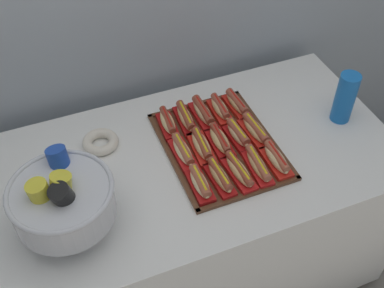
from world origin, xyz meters
The scene contains 21 objects.
ground_plane centered at (0.00, 0.00, 0.00)m, with size 10.00×10.00×0.00m, color gray.
buffet_table centered at (0.00, 0.00, 0.41)m, with size 1.61×0.82×0.79m.
serving_tray centered at (0.14, 0.01, 0.79)m, with size 0.41×0.53×0.01m.
hot_dog_0 centered at (-0.01, -0.15, 0.82)m, with size 0.06×0.16×0.06m.
hot_dog_1 centered at (0.07, -0.15, 0.82)m, with size 0.06×0.17×0.06m.
hot_dog_2 centered at (0.14, -0.15, 0.82)m, with size 0.07×0.18×0.06m.
hot_dog_3 centered at (0.22, -0.15, 0.82)m, with size 0.07×0.18×0.06m.
hot_dog_4 centered at (0.29, -0.15, 0.82)m, with size 0.06×0.17×0.06m.
hot_dog_5 centered at (-0.01, 0.01, 0.82)m, with size 0.06×0.17×0.06m.
hot_dog_6 centered at (0.07, 0.01, 0.82)m, with size 0.08×0.18×0.06m.
hot_dog_7 centered at (0.14, 0.01, 0.82)m, with size 0.07×0.17×0.06m.
hot_dog_8 centered at (0.22, 0.01, 0.82)m, with size 0.07×0.16×0.07m.
hot_dog_9 centered at (0.29, 0.01, 0.82)m, with size 0.08×0.18×0.06m.
hot_dog_10 centered at (-0.01, 0.18, 0.82)m, with size 0.07×0.16×0.06m.
hot_dog_11 centered at (0.07, 0.18, 0.82)m, with size 0.07×0.18×0.06m.
hot_dog_12 centered at (0.14, 0.18, 0.82)m, with size 0.06×0.18×0.07m.
hot_dog_13 centered at (0.22, 0.18, 0.82)m, with size 0.06×0.16×0.06m.
hot_dog_14 centered at (0.29, 0.18, 0.82)m, with size 0.06×0.17×0.06m.
punch_bowl centered at (-0.46, -0.14, 0.93)m, with size 0.33×0.33×0.26m.
cup_stack centered at (0.66, -0.02, 0.89)m, with size 0.08×0.08×0.22m.
donut centered at (-0.27, 0.19, 0.80)m, with size 0.14×0.14×0.04m.
Camera 1 is at (-0.44, -1.15, 2.12)m, focal length 45.59 mm.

